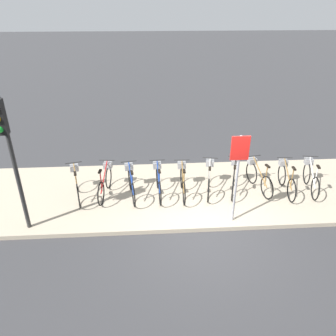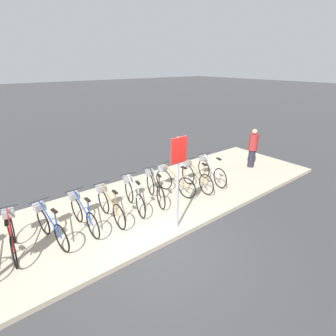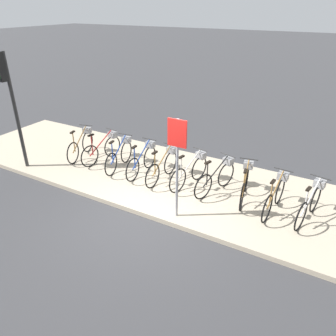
% 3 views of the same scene
% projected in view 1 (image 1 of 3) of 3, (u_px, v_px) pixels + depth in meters
% --- Properties ---
extents(ground_plane, '(120.00, 120.00, 0.00)m').
position_uv_depth(ground_plane, '(205.00, 232.00, 8.29)').
color(ground_plane, '#38383A').
extents(sidewalk, '(14.85, 3.70, 0.12)m').
position_uv_depth(sidewalk, '(195.00, 192.00, 9.91)').
color(sidewalk, '#B7A88E').
rests_on(sidewalk, ground_plane).
extents(parked_bicycle_0, '(0.55, 1.58, 0.99)m').
position_uv_depth(parked_bicycle_0, '(77.00, 183.00, 9.38)').
color(parked_bicycle_0, black).
rests_on(parked_bicycle_0, sidewalk).
extents(parked_bicycle_1, '(0.46, 1.61, 0.99)m').
position_uv_depth(parked_bicycle_1, '(105.00, 181.00, 9.51)').
color(parked_bicycle_1, black).
rests_on(parked_bicycle_1, sidewalk).
extents(parked_bicycle_2, '(0.46, 1.60, 0.99)m').
position_uv_depth(parked_bicycle_2, '(131.00, 182.00, 9.44)').
color(parked_bicycle_2, black).
rests_on(parked_bicycle_2, sidewalk).
extents(parked_bicycle_3, '(0.46, 1.62, 0.99)m').
position_uv_depth(parked_bicycle_3, '(158.00, 181.00, 9.51)').
color(parked_bicycle_3, black).
rests_on(parked_bicycle_3, sidewalk).
extents(parked_bicycle_4, '(0.46, 1.62, 0.99)m').
position_uv_depth(parked_bicycle_4, '(183.00, 180.00, 9.52)').
color(parked_bicycle_4, black).
rests_on(parked_bicycle_4, sidewalk).
extents(parked_bicycle_5, '(0.50, 1.59, 0.99)m').
position_uv_depth(parked_bicycle_5, '(209.00, 178.00, 9.66)').
color(parked_bicycle_5, black).
rests_on(parked_bicycle_5, sidewalk).
extents(parked_bicycle_6, '(0.60, 1.56, 0.99)m').
position_uv_depth(parked_bicycle_6, '(234.00, 177.00, 9.72)').
color(parked_bicycle_6, black).
rests_on(parked_bicycle_6, sidewalk).
extents(parked_bicycle_7, '(0.48, 1.59, 0.99)m').
position_uv_depth(parked_bicycle_7, '(258.00, 176.00, 9.78)').
color(parked_bicycle_7, black).
rests_on(parked_bicycle_7, sidewalk).
extents(parked_bicycle_8, '(0.46, 1.61, 0.99)m').
position_uv_depth(parked_bicycle_8, '(286.00, 178.00, 9.66)').
color(parked_bicycle_8, black).
rests_on(parked_bicycle_8, sidewalk).
extents(parked_bicycle_9, '(0.48, 1.60, 0.99)m').
position_uv_depth(parked_bicycle_9, '(311.00, 176.00, 9.75)').
color(parked_bicycle_9, black).
rests_on(parked_bicycle_9, sidewalk).
extents(traffic_light, '(0.24, 0.40, 3.33)m').
position_uv_depth(traffic_light, '(6.00, 141.00, 7.09)').
color(traffic_light, '#2D2D2D').
rests_on(traffic_light, sidewalk).
extents(sign_post, '(0.44, 0.07, 2.35)m').
position_uv_depth(sign_post, '(238.00, 165.00, 7.81)').
color(sign_post, '#99999E').
rests_on(sign_post, sidewalk).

